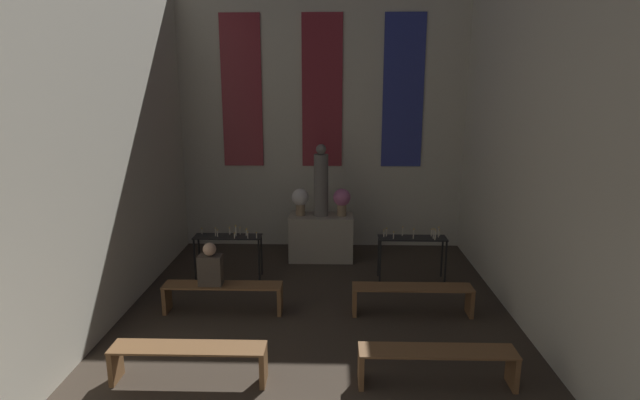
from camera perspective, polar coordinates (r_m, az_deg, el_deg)
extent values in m
cube|color=beige|center=(10.75, 0.25, 9.31)|extent=(6.27, 0.12, 5.60)
cube|color=maroon|center=(10.82, -8.94, 12.15)|extent=(0.84, 0.03, 3.14)
cube|color=maroon|center=(10.65, 0.25, 12.29)|extent=(0.84, 0.03, 3.14)
cube|color=navy|center=(10.75, 9.49, 12.13)|extent=(0.84, 0.03, 3.14)
cube|color=beige|center=(7.01, -26.84, 5.96)|extent=(0.12, 9.29, 5.60)
cube|color=beige|center=(6.80, 26.33, 5.83)|extent=(0.12, 9.29, 5.60)
cube|color=#ADA38E|center=(10.20, 0.12, -4.28)|extent=(1.28, 0.66, 0.92)
cylinder|color=slate|center=(9.93, 0.12, 1.69)|extent=(0.29, 0.29, 1.24)
sphere|color=slate|center=(9.82, 0.12, 5.82)|extent=(0.20, 0.20, 0.20)
cylinder|color=#937A5B|center=(10.06, -2.26, -1.06)|extent=(0.18, 0.18, 0.25)
sphere|color=silver|center=(10.00, -2.27, 0.32)|extent=(0.35, 0.35, 0.35)
cylinder|color=#937A5B|center=(10.04, 2.50, -1.09)|extent=(0.18, 0.18, 0.25)
sphere|color=#C66B9E|center=(9.98, 2.52, 0.30)|extent=(0.35, 0.35, 0.35)
cube|color=black|center=(9.27, -10.50, -4.13)|extent=(1.23, 0.36, 0.02)
cylinder|color=black|center=(9.40, -14.12, -6.66)|extent=(0.04, 0.04, 0.78)
cylinder|color=black|center=(9.15, -6.98, -6.89)|extent=(0.04, 0.04, 0.78)
cylinder|color=black|center=(9.68, -13.64, -6.06)|extent=(0.04, 0.04, 0.78)
cylinder|color=black|center=(9.44, -6.70, -6.25)|extent=(0.04, 0.04, 0.78)
cylinder|color=silver|center=(9.09, -9.75, -4.09)|extent=(0.02, 0.02, 0.09)
sphere|color=#F9CC4C|center=(9.07, -9.77, -3.74)|extent=(0.02, 0.02, 0.02)
cylinder|color=silver|center=(9.32, -9.65, -3.44)|extent=(0.02, 0.02, 0.16)
sphere|color=#F9CC4C|center=(9.29, -9.67, -2.91)|extent=(0.02, 0.02, 0.02)
cylinder|color=silver|center=(9.29, -11.87, -3.64)|extent=(0.02, 0.02, 0.14)
sphere|color=#F9CC4C|center=(9.27, -11.89, -3.17)|extent=(0.02, 0.02, 0.02)
cylinder|color=silver|center=(9.05, -8.26, -4.04)|extent=(0.02, 0.02, 0.11)
sphere|color=#F9CC4C|center=(9.04, -8.28, -3.65)|extent=(0.02, 0.02, 0.02)
cylinder|color=silver|center=(9.25, -11.65, -3.78)|extent=(0.02, 0.02, 0.12)
sphere|color=#F9CC4C|center=(9.23, -11.67, -3.37)|extent=(0.02, 0.02, 0.02)
cylinder|color=silver|center=(9.04, -7.27, -4.08)|extent=(0.02, 0.02, 0.09)
sphere|color=#F9CC4C|center=(9.03, -7.28, -3.72)|extent=(0.02, 0.02, 0.02)
cylinder|color=silver|center=(9.48, -13.35, -3.53)|extent=(0.02, 0.02, 0.09)
sphere|color=#F9CC4C|center=(9.46, -13.37, -3.19)|extent=(0.02, 0.02, 0.02)
cylinder|color=silver|center=(9.32, -9.12, -3.55)|extent=(0.02, 0.02, 0.12)
sphere|color=#F9CC4C|center=(9.30, -9.14, -3.13)|extent=(0.02, 0.02, 0.02)
cylinder|color=silver|center=(9.32, -10.29, -3.57)|extent=(0.02, 0.02, 0.12)
sphere|color=#F9CC4C|center=(9.30, -10.31, -3.14)|extent=(0.02, 0.02, 0.02)
cylinder|color=silver|center=(9.30, -8.38, -3.63)|extent=(0.02, 0.02, 0.10)
sphere|color=#F9CC4C|center=(9.28, -8.40, -3.27)|extent=(0.02, 0.02, 0.02)
cylinder|color=silver|center=(9.22, -8.44, -3.75)|extent=(0.02, 0.02, 0.10)
sphere|color=#F9CC4C|center=(9.20, -8.45, -3.37)|extent=(0.02, 0.02, 0.02)
cylinder|color=silver|center=(9.21, -9.59, -3.57)|extent=(0.02, 0.02, 0.18)
sphere|color=#F9CC4C|center=(9.19, -9.61, -2.97)|extent=(0.02, 0.02, 0.02)
cube|color=black|center=(9.19, 10.51, -4.29)|extent=(1.23, 0.36, 0.02)
cylinder|color=black|center=(9.10, 6.88, -7.01)|extent=(0.04, 0.04, 0.78)
cylinder|color=black|center=(9.28, 14.16, -6.91)|extent=(0.04, 0.04, 0.78)
cylinder|color=black|center=(9.39, 6.71, -6.37)|extent=(0.04, 0.04, 0.78)
cylinder|color=black|center=(9.56, 13.77, -6.29)|extent=(0.04, 0.04, 0.78)
cylinder|color=silver|center=(9.38, 13.48, -3.70)|extent=(0.02, 0.02, 0.10)
sphere|color=#F9CC4C|center=(9.36, 13.49, -3.35)|extent=(0.02, 0.02, 0.02)
cylinder|color=silver|center=(9.21, 13.06, -3.95)|extent=(0.02, 0.02, 0.11)
sphere|color=#F9CC4C|center=(9.19, 13.08, -3.55)|extent=(0.02, 0.02, 0.02)
cylinder|color=silver|center=(9.26, 13.39, -3.65)|extent=(0.02, 0.02, 0.18)
sphere|color=#F9CC4C|center=(9.24, 13.42, -3.05)|extent=(0.02, 0.02, 0.02)
cylinder|color=silver|center=(9.10, 13.01, -3.95)|extent=(0.02, 0.02, 0.18)
sphere|color=#F9CC4C|center=(9.07, 13.05, -3.34)|extent=(0.02, 0.02, 0.02)
cylinder|color=silver|center=(9.24, 9.40, -3.59)|extent=(0.02, 0.02, 0.15)
sphere|color=#F9CC4C|center=(9.22, 9.42, -3.06)|extent=(0.02, 0.02, 0.02)
cylinder|color=silver|center=(9.31, 12.62, -3.70)|extent=(0.02, 0.02, 0.12)
sphere|color=#F9CC4C|center=(9.29, 12.64, -3.28)|extent=(0.02, 0.02, 0.02)
cylinder|color=silver|center=(9.18, 12.84, -3.80)|extent=(0.02, 0.02, 0.17)
sphere|color=#F9CC4C|center=(9.15, 12.87, -3.21)|extent=(0.02, 0.02, 0.02)
cylinder|color=silver|center=(9.03, 8.40, -4.07)|extent=(0.02, 0.02, 0.11)
sphere|color=#F9CC4C|center=(9.01, 8.41, -3.65)|extent=(0.02, 0.02, 0.02)
cylinder|color=silver|center=(9.12, 7.30, -3.92)|extent=(0.02, 0.02, 0.10)
sphere|color=#F9CC4C|center=(9.10, 7.31, -3.56)|extent=(0.02, 0.02, 0.02)
cylinder|color=silver|center=(9.16, 7.60, -3.72)|extent=(0.02, 0.02, 0.14)
sphere|color=#F9CC4C|center=(9.14, 7.62, -3.24)|extent=(0.02, 0.02, 0.02)
cylinder|color=silver|center=(9.08, 10.64, -3.87)|extent=(0.02, 0.02, 0.17)
sphere|color=#F9CC4C|center=(9.06, 10.66, -3.28)|extent=(0.02, 0.02, 0.02)
cylinder|color=silver|center=(9.11, 7.31, -3.85)|extent=(0.02, 0.02, 0.12)
sphere|color=#F9CC4C|center=(9.09, 7.32, -3.40)|extent=(0.02, 0.02, 0.02)
cube|color=brown|center=(6.37, -14.84, -15.99)|extent=(1.85, 0.36, 0.03)
cube|color=brown|center=(6.77, -22.33, -16.95)|extent=(0.06, 0.32, 0.44)
cube|color=brown|center=(6.31, -6.48, -18.34)|extent=(0.06, 0.32, 0.44)
cube|color=brown|center=(6.26, 13.28, -16.44)|extent=(1.85, 0.36, 0.03)
cube|color=brown|center=(6.26, 4.69, -18.54)|extent=(0.06, 0.32, 0.44)
cube|color=brown|center=(6.61, 21.16, -17.64)|extent=(0.06, 0.32, 0.44)
cube|color=brown|center=(8.02, -11.07, -9.54)|extent=(1.85, 0.36, 0.03)
cube|color=brown|center=(8.35, -17.10, -10.69)|extent=(0.06, 0.32, 0.44)
cube|color=brown|center=(7.97, -4.59, -11.28)|extent=(0.06, 0.32, 0.44)
cube|color=brown|center=(7.94, 10.53, -9.77)|extent=(1.85, 0.36, 0.03)
cube|color=brown|center=(7.94, 3.95, -11.38)|extent=(0.06, 0.32, 0.44)
cube|color=brown|center=(8.21, 16.75, -11.07)|extent=(0.06, 0.32, 0.44)
cube|color=#4C4238|center=(7.97, -12.39, -7.82)|extent=(0.36, 0.24, 0.47)
sphere|color=tan|center=(7.86, -12.51, -5.51)|extent=(0.20, 0.20, 0.20)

